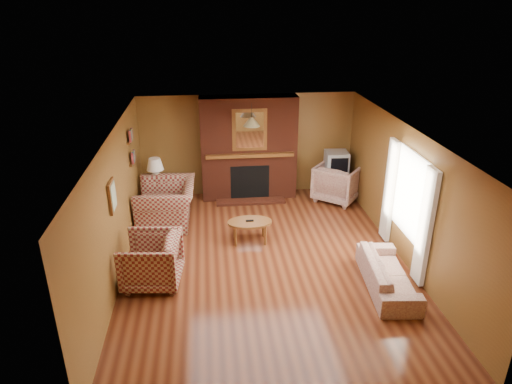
{
  "coord_description": "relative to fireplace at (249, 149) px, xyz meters",
  "views": [
    {
      "loc": [
        -0.95,
        -7.04,
        4.43
      ],
      "look_at": [
        -0.1,
        0.6,
        1.12
      ],
      "focal_mm": 32.0,
      "sensor_mm": 36.0,
      "label": 1
    }
  ],
  "objects": [
    {
      "name": "side_table",
      "position": [
        -2.1,
        -0.53,
        -0.88
      ],
      "size": [
        0.46,
        0.46,
        0.61
      ],
      "primitive_type": "cube",
      "rotation": [
        0.0,
        0.0,
        -0.01
      ],
      "color": "brown",
      "rests_on": "floor"
    },
    {
      "name": "plaid_armchair",
      "position": [
        -1.95,
        -3.44,
        -0.75
      ],
      "size": [
        1.03,
        1.01,
        0.86
      ],
      "primitive_type": "imported",
      "rotation": [
        0.0,
        0.0,
        -1.67
      ],
      "color": "maroon",
      "rests_on": "floor"
    },
    {
      "name": "fireplace",
      "position": [
        0.0,
        0.0,
        0.0
      ],
      "size": [
        2.2,
        0.82,
        2.4
      ],
      "color": "#562012",
      "rests_on": "floor"
    },
    {
      "name": "wall_right",
      "position": [
        2.5,
        -2.98,
        0.02
      ],
      "size": [
        0.0,
        6.5,
        6.5
      ],
      "primitive_type": "plane",
      "rotation": [
        1.57,
        0.0,
        -1.57
      ],
      "color": "brown",
      "rests_on": "floor"
    },
    {
      "name": "window_right",
      "position": [
        2.45,
        -3.18,
        -0.06
      ],
      "size": [
        0.1,
        1.85,
        2.0
      ],
      "color": "beige",
      "rests_on": "wall_right"
    },
    {
      "name": "ceiling",
      "position": [
        0.0,
        -2.98,
        1.22
      ],
      "size": [
        6.5,
        6.5,
        0.0
      ],
      "primitive_type": "plane",
      "rotation": [
        3.14,
        0.0,
        0.0
      ],
      "color": "white",
      "rests_on": "wall_back"
    },
    {
      "name": "wall_left",
      "position": [
        -2.5,
        -2.98,
        0.02
      ],
      "size": [
        0.0,
        6.5,
        6.5
      ],
      "primitive_type": "plane",
      "rotation": [
        1.57,
        0.0,
        1.57
      ],
      "color": "brown",
      "rests_on": "floor"
    },
    {
      "name": "floor",
      "position": [
        0.0,
        -2.98,
        -1.18
      ],
      "size": [
        6.5,
        6.5,
        0.0
      ],
      "primitive_type": "plane",
      "color": "#491E0F",
      "rests_on": "ground"
    },
    {
      "name": "table_lamp",
      "position": [
        -2.1,
        -0.53,
        -0.23
      ],
      "size": [
        0.37,
        0.37,
        0.61
      ],
      "color": "white",
      "rests_on": "side_table"
    },
    {
      "name": "plaid_loveseat",
      "position": [
        -1.85,
        -1.21,
        -0.74
      ],
      "size": [
        1.21,
        1.37,
        0.88
      ],
      "primitive_type": "imported",
      "rotation": [
        0.0,
        0.0,
        -1.59
      ],
      "color": "maroon",
      "rests_on": "floor"
    },
    {
      "name": "floral_armchair",
      "position": [
        2.04,
        -0.45,
        -0.75
      ],
      "size": [
        1.33,
        1.33,
        0.87
      ],
      "primitive_type": "imported",
      "rotation": [
        0.0,
        0.0,
        2.47
      ],
      "color": "beige",
      "rests_on": "floor"
    },
    {
      "name": "tv_stand",
      "position": [
        2.05,
        -0.18,
        -0.87
      ],
      "size": [
        0.59,
        0.54,
        0.62
      ],
      "primitive_type": "cube",
      "rotation": [
        0.0,
        0.0,
        0.04
      ],
      "color": "black",
      "rests_on": "floor"
    },
    {
      "name": "floral_sofa",
      "position": [
        1.9,
        -3.98,
        -0.93
      ],
      "size": [
        0.83,
        1.76,
        0.5
      ],
      "primitive_type": "imported",
      "rotation": [
        0.0,
        0.0,
        1.48
      ],
      "color": "beige",
      "rests_on": "floor"
    },
    {
      "name": "wall_back",
      "position": [
        0.0,
        0.27,
        0.02
      ],
      "size": [
        6.5,
        0.0,
        6.5
      ],
      "primitive_type": "plane",
      "rotation": [
        1.57,
        0.0,
        0.0
      ],
      "color": "brown",
      "rests_on": "floor"
    },
    {
      "name": "bookshelf",
      "position": [
        -2.44,
        -1.08,
        0.48
      ],
      "size": [
        0.09,
        0.55,
        0.71
      ],
      "color": "brown",
      "rests_on": "wall_left"
    },
    {
      "name": "coffee_table",
      "position": [
        -0.2,
        -2.2,
        -0.8
      ],
      "size": [
        0.86,
        0.53,
        0.46
      ],
      "color": "brown",
      "rests_on": "floor"
    },
    {
      "name": "wall_front",
      "position": [
        0.0,
        -6.23,
        0.02
      ],
      "size": [
        6.5,
        0.0,
        6.5
      ],
      "primitive_type": "plane",
      "rotation": [
        -1.57,
        0.0,
        0.0
      ],
      "color": "brown",
      "rests_on": "floor"
    },
    {
      "name": "crt_tv",
      "position": [
        2.05,
        -0.19,
        -0.32
      ],
      "size": [
        0.55,
        0.55,
        0.48
      ],
      "color": "#A1A4A9",
      "rests_on": "tv_stand"
    },
    {
      "name": "pendant_light",
      "position": [
        0.0,
        -0.68,
        0.82
      ],
      "size": [
        0.36,
        0.36,
        0.48
      ],
      "color": "black",
      "rests_on": "ceiling"
    },
    {
      "name": "botanical_print",
      "position": [
        -2.47,
        -3.28,
        0.37
      ],
      "size": [
        0.05,
        0.4,
        0.5
      ],
      "color": "brown",
      "rests_on": "wall_left"
    }
  ]
}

